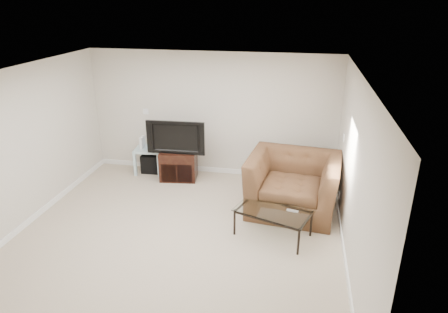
% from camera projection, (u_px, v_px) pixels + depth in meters
% --- Properties ---
extents(floor, '(5.00, 5.00, 0.00)m').
position_uv_depth(floor, '(178.00, 236.00, 6.19)').
color(floor, tan).
rests_on(floor, ground).
extents(ceiling, '(5.00, 5.00, 0.00)m').
position_uv_depth(ceiling, '(169.00, 75.00, 5.26)').
color(ceiling, white).
rests_on(ceiling, ground).
extents(wall_back, '(5.00, 0.02, 2.50)m').
position_uv_depth(wall_back, '(212.00, 115.00, 8.00)').
color(wall_back, silver).
rests_on(wall_back, ground).
extents(wall_left, '(0.02, 5.00, 2.50)m').
position_uv_depth(wall_left, '(19.00, 150.00, 6.17)').
color(wall_left, silver).
rests_on(wall_left, ground).
extents(wall_right, '(0.02, 5.00, 2.50)m').
position_uv_depth(wall_right, '(355.00, 176.00, 5.28)').
color(wall_right, silver).
rests_on(wall_right, ground).
extents(plate_back, '(0.12, 0.02, 0.12)m').
position_uv_depth(plate_back, '(146.00, 111.00, 8.24)').
color(plate_back, white).
rests_on(plate_back, wall_back).
extents(plate_right_switch, '(0.02, 0.09, 0.13)m').
position_uv_depth(plate_right_switch, '(344.00, 137.00, 6.74)').
color(plate_right_switch, white).
rests_on(plate_right_switch, wall_right).
extents(plate_right_outlet, '(0.02, 0.08, 0.12)m').
position_uv_depth(plate_right_outlet, '(339.00, 195.00, 6.82)').
color(plate_right_outlet, white).
rests_on(plate_right_outlet, wall_right).
extents(tv_stand, '(0.77, 0.58, 0.60)m').
position_uv_depth(tv_stand, '(179.00, 165.00, 8.05)').
color(tv_stand, black).
rests_on(tv_stand, floor).
extents(dvd_player, '(0.47, 0.36, 0.06)m').
position_uv_depth(dvd_player, '(178.00, 156.00, 7.94)').
color(dvd_player, black).
rests_on(dvd_player, tv_stand).
extents(television, '(1.07, 0.26, 0.66)m').
position_uv_depth(television, '(177.00, 136.00, 7.79)').
color(television, black).
rests_on(television, tv_stand).
extents(side_table, '(0.60, 0.60, 0.53)m').
position_uv_depth(side_table, '(150.00, 159.00, 8.40)').
color(side_table, '#AABBCE').
rests_on(side_table, floor).
extents(subwoofer, '(0.42, 0.42, 0.39)m').
position_uv_depth(subwoofer, '(152.00, 163.00, 8.44)').
color(subwoofer, black).
rests_on(subwoofer, floor).
extents(game_console, '(0.06, 0.18, 0.24)m').
position_uv_depth(game_console, '(142.00, 142.00, 8.24)').
color(game_console, white).
rests_on(game_console, side_table).
extents(game_case, '(0.06, 0.16, 0.21)m').
position_uv_depth(game_case, '(152.00, 143.00, 8.23)').
color(game_case, '#337FCC').
rests_on(game_case, side_table).
extents(recliner, '(1.60, 1.14, 1.31)m').
position_uv_depth(recliner, '(293.00, 175.00, 6.74)').
color(recliner, brown).
rests_on(recliner, floor).
extents(coffee_table, '(1.26, 0.96, 0.44)m').
position_uv_depth(coffee_table, '(273.00, 223.00, 6.14)').
color(coffee_table, black).
rests_on(coffee_table, floor).
extents(remote, '(0.18, 0.09, 0.02)m').
position_uv_depth(remote, '(292.00, 211.00, 6.03)').
color(remote, '#B2B2B7').
rests_on(remote, coffee_table).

